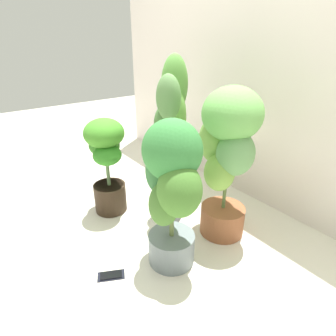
{
  "coord_description": "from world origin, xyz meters",
  "views": [
    {
      "loc": [
        1.34,
        -0.86,
        1.18
      ],
      "look_at": [
        0.01,
        0.14,
        0.39
      ],
      "focal_mm": 30.34,
      "sensor_mm": 36.0,
      "label": 1
    }
  ],
  "objects_px": {
    "potted_plant_front_right": "(171,187)",
    "cell_phone": "(111,275)",
    "potted_plant_back_left": "(174,116)",
    "potted_plant_center": "(167,152)",
    "potted_plant_front_left": "(107,159)",
    "potted_plant_back_right": "(227,150)"
  },
  "relations": [
    {
      "from": "potted_plant_front_right",
      "to": "cell_phone",
      "type": "distance_m",
      "value": 0.59
    },
    {
      "from": "potted_plant_back_left",
      "to": "potted_plant_front_right",
      "type": "xyz_separation_m",
      "value": [
        0.65,
        -0.52,
        -0.14
      ]
    },
    {
      "from": "potted_plant_center",
      "to": "potted_plant_front_left",
      "type": "bearing_deg",
      "value": -137.63
    },
    {
      "from": "potted_plant_front_left",
      "to": "cell_phone",
      "type": "distance_m",
      "value": 0.77
    },
    {
      "from": "potted_plant_front_left",
      "to": "cell_phone",
      "type": "height_order",
      "value": "potted_plant_front_left"
    },
    {
      "from": "potted_plant_back_left",
      "to": "potted_plant_front_left",
      "type": "height_order",
      "value": "potted_plant_back_left"
    },
    {
      "from": "potted_plant_center",
      "to": "cell_phone",
      "type": "distance_m",
      "value": 0.81
    },
    {
      "from": "potted_plant_front_right",
      "to": "potted_plant_back_left",
      "type": "bearing_deg",
      "value": 141.21
    },
    {
      "from": "potted_plant_back_left",
      "to": "potted_plant_front_left",
      "type": "relative_size",
      "value": 1.54
    },
    {
      "from": "potted_plant_front_right",
      "to": "potted_plant_center",
      "type": "xyz_separation_m",
      "value": [
        -0.37,
        0.25,
        0.01
      ]
    },
    {
      "from": "potted_plant_front_left",
      "to": "potted_plant_front_right",
      "type": "relative_size",
      "value": 0.83
    },
    {
      "from": "potted_plant_front_right",
      "to": "cell_phone",
      "type": "bearing_deg",
      "value": -106.61
    },
    {
      "from": "potted_plant_back_left",
      "to": "potted_plant_front_right",
      "type": "distance_m",
      "value": 0.84
    },
    {
      "from": "potted_plant_back_left",
      "to": "potted_plant_front_right",
      "type": "height_order",
      "value": "potted_plant_back_left"
    },
    {
      "from": "potted_plant_back_right",
      "to": "potted_plant_center",
      "type": "bearing_deg",
      "value": -153.75
    },
    {
      "from": "potted_plant_front_left",
      "to": "potted_plant_front_right",
      "type": "xyz_separation_m",
      "value": [
        0.69,
        0.03,
        0.08
      ]
    },
    {
      "from": "potted_plant_front_right",
      "to": "cell_phone",
      "type": "xyz_separation_m",
      "value": [
        -0.1,
        -0.33,
        -0.48
      ]
    },
    {
      "from": "potted_plant_back_left",
      "to": "potted_plant_center",
      "type": "bearing_deg",
      "value": -44.32
    },
    {
      "from": "potted_plant_back_right",
      "to": "cell_phone",
      "type": "bearing_deg",
      "value": -95.5
    },
    {
      "from": "potted_plant_center",
      "to": "cell_phone",
      "type": "bearing_deg",
      "value": -64.78
    },
    {
      "from": "potted_plant_front_left",
      "to": "potted_plant_back_right",
      "type": "relative_size",
      "value": 0.74
    },
    {
      "from": "potted_plant_center",
      "to": "cell_phone",
      "type": "xyz_separation_m",
      "value": [
        0.27,
        -0.58,
        -0.49
      ]
    }
  ]
}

